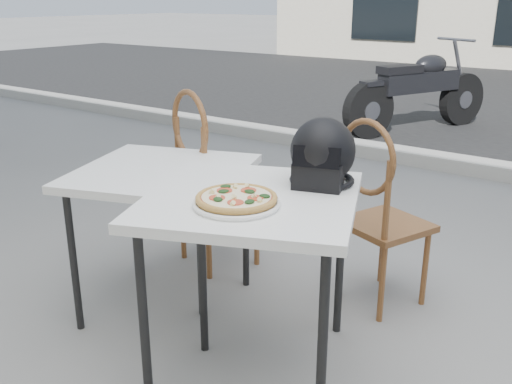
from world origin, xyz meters
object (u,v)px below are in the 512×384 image
Objects in this scene: cafe_chair_main at (377,204)px; motorcycle at (419,92)px; plate at (237,204)px; cafe_table_main at (251,211)px; cafe_table_side at (163,182)px; pizza at (237,198)px; cafe_chair_side at (206,170)px; helmet at (322,155)px.

cafe_chair_main is 4.08m from motorcycle.
plate is 4.89m from motorcycle.
cafe_table_side is at bearing 167.07° from cafe_table_main.
plate is at bearing 100.77° from cafe_chair_main.
cafe_table_side is at bearing 157.18° from pizza.
cafe_table_main is 2.89× the size of plate.
cafe_chair_side is 4.03m from motorcycle.
cafe_chair_main is at bearing 36.64° from cafe_table_side.
pizza is 0.43m from helmet.
pizza is at bearing -52.78° from motorcycle.
motorcycle is (-1.06, 4.63, -0.23)m from cafe_table_main.
helmet is at bearing 105.62° from cafe_chair_main.
helmet is (0.12, 0.41, 0.09)m from pizza.
helmet reaches higher than cafe_chair_side.
cafe_table_main is at bearing -12.93° from cafe_table_side.
cafe_chair_main is 0.94× the size of cafe_chair_side.
cafe_chair_main is at bearing 75.45° from cafe_table_main.
plate is 1.10m from cafe_chair_side.
cafe_chair_side is 0.53× the size of motorcycle.
motorcycle is at bearing -50.80° from cafe_chair_main.
helmet is 0.18× the size of motorcycle.
pizza reaches higher than cafe_table_main.
cafe_chair_main is at bearing -47.82° from motorcycle.
cafe_table_main is at bearing -52.78° from motorcycle.
motorcycle reaches higher than pizza.
motorcycle is (-1.09, 4.76, -0.31)m from plate.
pizza is 0.34× the size of cafe_table_side.
cafe_table_main is 3.05× the size of helmet.
pizza is 0.92m from cafe_chair_main.
motorcycle reaches higher than cafe_chair_side.
cafe_table_main is at bearing 102.74° from pizza.
cafe_table_main is 0.78m from cafe_chair_main.
pizza is (0.00, 0.00, 0.02)m from plate.
helmet is (0.15, 0.28, 0.19)m from cafe_table_main.
cafe_chair_side is at bearing 106.28° from cafe_table_side.
helmet is at bearing 62.24° from cafe_table_main.
cafe_chair_main is 0.95m from cafe_chair_side.
cafe_chair_side is (-0.95, -0.13, 0.03)m from cafe_chair_main.
cafe_table_side is (-0.64, 0.27, -0.11)m from plate.
cafe_table_side is at bearing 157.17° from plate.
cafe_chair_side is (-0.90, 0.34, -0.30)m from helmet.
motorcycle reaches higher than plate.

